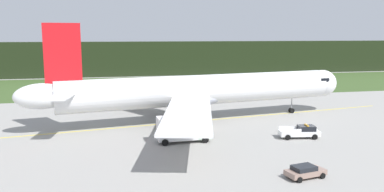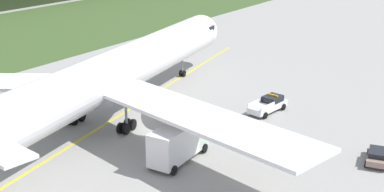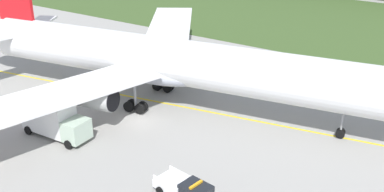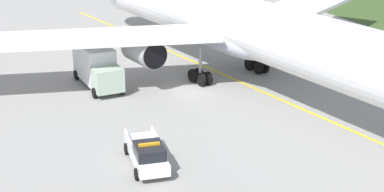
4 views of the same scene
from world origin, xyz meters
TOP-DOWN VIEW (x-y plane):
  - ground at (0.00, 0.00)m, footprint 320.00×320.00m
  - taxiway_centerline_main at (0.97, 5.28)m, footprint 74.64×12.91m
  - airliner at (0.17, 5.14)m, footprint 56.49×51.52m
  - ops_pickup_truck at (12.01, -8.46)m, footprint 5.84×2.84m
  - catering_truck at (-4.80, -7.14)m, footprint 7.37×2.95m

SIDE VIEW (x-z plane):
  - ground at x=0.00m, z-range 0.00..0.00m
  - taxiway_centerline_main at x=0.97m, z-range 0.00..0.01m
  - ops_pickup_truck at x=12.01m, z-range -0.07..1.87m
  - catering_truck at x=-4.80m, z-range 0.02..3.75m
  - airliner at x=0.17m, z-range -2.91..13.22m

